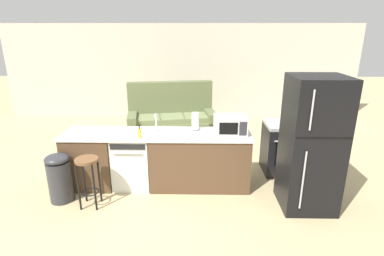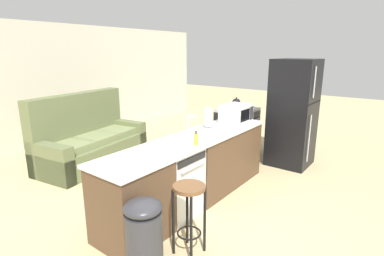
{
  "view_description": "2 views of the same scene",
  "coord_description": "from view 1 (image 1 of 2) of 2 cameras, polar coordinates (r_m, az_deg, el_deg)",
  "views": [
    {
      "loc": [
        0.79,
        -4.39,
        2.43
      ],
      "look_at": [
        0.7,
        0.19,
        0.92
      ],
      "focal_mm": 28.0,
      "sensor_mm": 36.0,
      "label": 1
    },
    {
      "loc": [
        -2.85,
        -2.27,
        1.99
      ],
      "look_at": [
        0.62,
        0.37,
        0.88
      ],
      "focal_mm": 28.0,
      "sensor_mm": 36.0,
      "label": 2
    }
  ],
  "objects": [
    {
      "name": "ground_plane",
      "position": [
        5.08,
        -8.09,
        -10.57
      ],
      "size": [
        24.0,
        24.0,
        0.0
      ],
      "primitive_type": "plane",
      "color": "tan"
    },
    {
      "name": "wall_back",
      "position": [
        8.68,
        -2.18,
        10.73
      ],
      "size": [
        10.0,
        0.06,
        2.6
      ],
      "color": "beige",
      "rests_on": "ground_plane"
    },
    {
      "name": "kitchen_counter",
      "position": [
        4.86,
        -5.51,
        -6.32
      ],
      "size": [
        2.94,
        0.66,
        0.9
      ],
      "color": "brown",
      "rests_on": "ground_plane"
    },
    {
      "name": "dishwasher",
      "position": [
        4.94,
        -11.19,
        -6.17
      ],
      "size": [
        0.58,
        0.61,
        0.84
      ],
      "color": "white",
      "rests_on": "ground_plane"
    },
    {
      "name": "stove_range",
      "position": [
        5.55,
        17.41,
        -3.57
      ],
      "size": [
        0.76,
        0.68,
        0.9
      ],
      "color": "black",
      "rests_on": "ground_plane"
    },
    {
      "name": "refrigerator",
      "position": [
        4.41,
        21.81,
        -2.95
      ],
      "size": [
        0.72,
        0.73,
        1.88
      ],
      "color": "black",
      "rests_on": "ground_plane"
    },
    {
      "name": "microwave",
      "position": [
        4.63,
        7.31,
        0.59
      ],
      "size": [
        0.5,
        0.37,
        0.28
      ],
      "color": "white",
      "rests_on": "kitchen_counter"
    },
    {
      "name": "sink_faucet",
      "position": [
        4.71,
        -6.85,
        0.79
      ],
      "size": [
        0.07,
        0.18,
        0.3
      ],
      "color": "silver",
      "rests_on": "kitchen_counter"
    },
    {
      "name": "paper_towel_roll",
      "position": [
        4.77,
        0.62,
        1.24
      ],
      "size": [
        0.14,
        0.14,
        0.28
      ],
      "color": "#4C4C51",
      "rests_on": "kitchen_counter"
    },
    {
      "name": "soap_bottle",
      "position": [
        4.5,
        -9.97,
        -0.96
      ],
      "size": [
        0.06,
        0.06,
        0.18
      ],
      "color": "yellow",
      "rests_on": "kitchen_counter"
    },
    {
      "name": "kettle",
      "position": [
        5.55,
        19.24,
        2.08
      ],
      "size": [
        0.21,
        0.17,
        0.19
      ],
      "color": "black",
      "rests_on": "stove_range"
    },
    {
      "name": "bar_stool",
      "position": [
        4.48,
        -19.24,
        -7.93
      ],
      "size": [
        0.32,
        0.32,
        0.74
      ],
      "color": "brown",
      "rests_on": "ground_plane"
    },
    {
      "name": "trash_bin",
      "position": [
        4.84,
        -23.91,
        -8.55
      ],
      "size": [
        0.35,
        0.35,
        0.74
      ],
      "color": "#333338",
      "rests_on": "ground_plane"
    },
    {
      "name": "couch",
      "position": [
        7.12,
        -3.95,
        1.57
      ],
      "size": [
        2.12,
        1.22,
        1.27
      ],
      "color": "#667047",
      "rests_on": "ground_plane"
    }
  ]
}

